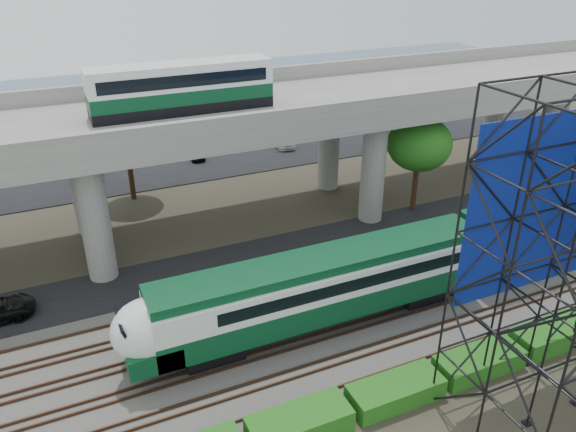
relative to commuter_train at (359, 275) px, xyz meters
name	(u,v)px	position (x,y,z in m)	size (l,w,h in m)	color
ground	(333,351)	(-2.58, -2.00, -2.88)	(140.00, 140.00, 0.00)	#474233
ballast_bed	(316,328)	(-2.58, 0.00, -2.78)	(90.00, 12.00, 0.20)	slate
service_road	(260,258)	(-2.58, 8.50, -2.84)	(90.00, 5.00, 0.08)	black
parking_lot	(175,151)	(-2.58, 32.00, -2.84)	(90.00, 18.00, 0.08)	black
harbor_water	(135,100)	(-2.58, 54.00, -2.87)	(140.00, 40.00, 0.03)	#405169
rail_tracks	(316,325)	(-2.58, 0.00, -2.60)	(90.00, 9.52, 0.16)	#472D1E
commuter_train	(359,275)	(0.00, 0.00, 0.00)	(29.30, 3.06, 4.30)	black
overpass	(225,121)	(-2.81, 14.00, 5.33)	(80.00, 12.00, 12.40)	#9E9B93
hedge_strip	(396,391)	(-1.58, -6.30, -2.32)	(34.60, 1.80, 1.20)	#176316
trees	(165,165)	(-7.25, 14.17, 2.69)	(40.94, 16.94, 7.69)	#382314
parked_cars	(185,145)	(-1.60, 31.37, -2.19)	(39.21, 9.81, 1.31)	silver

